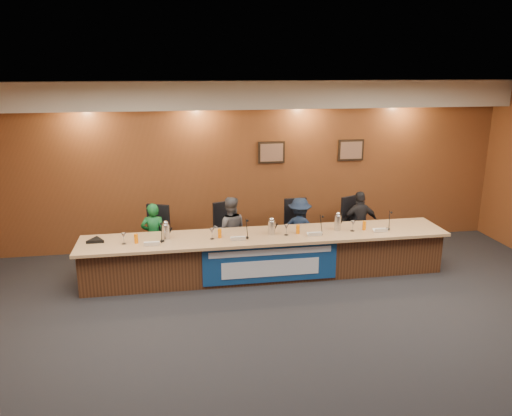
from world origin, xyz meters
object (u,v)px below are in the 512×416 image
at_px(panelist_a, 154,236).
at_px(carafe_mid, 272,228).
at_px(office_chair_a, 154,240).
at_px(office_chair_d, 357,229).
at_px(banner, 271,263).
at_px(speakerphone, 96,240).
at_px(dais_body, 266,256).
at_px(carafe_left, 166,232).
at_px(carafe_right, 338,223).
at_px(office_chair_b, 229,236).
at_px(panelist_b, 230,231).
at_px(panelist_d, 360,224).
at_px(panelist_c, 299,229).
at_px(office_chair_c, 298,232).

xyz_separation_m(panelist_a, carafe_mid, (1.95, -0.70, 0.27)).
bearing_deg(office_chair_a, office_chair_d, 22.82).
bearing_deg(carafe_mid, banner, -103.19).
bearing_deg(carafe_mid, speakerphone, 178.01).
bearing_deg(dais_body, speakerphone, 178.97).
distance_m(carafe_left, carafe_right, 2.88).
bearing_deg(office_chair_b, panelist_b, -109.22).
xyz_separation_m(panelist_a, speakerphone, (-0.88, -0.60, 0.18)).
bearing_deg(panelist_d, office_chair_b, -2.39).
bearing_deg(carafe_mid, carafe_right, 1.06).
xyz_separation_m(office_chair_a, office_chair_b, (1.34, 0.00, 0.00)).
xyz_separation_m(dais_body, panelist_b, (-0.53, 0.65, 0.27)).
bearing_deg(office_chair_b, carafe_right, -43.11).
distance_m(dais_body, panelist_c, 1.02).
relative_size(panelist_c, office_chair_b, 2.42).
bearing_deg(carafe_right, carafe_left, 179.27).
bearing_deg(panelist_a, carafe_right, 169.87).
height_order(panelist_b, speakerphone, panelist_b).
height_order(panelist_c, office_chair_a, panelist_c).
xyz_separation_m(office_chair_d, carafe_left, (-3.55, -0.75, 0.39)).
distance_m(panelist_d, office_chair_b, 2.44).
height_order(office_chair_a, office_chair_c, same).
distance_m(dais_body, carafe_right, 1.34).
distance_m(dais_body, office_chair_a, 2.02).
xyz_separation_m(office_chair_d, carafe_mid, (-1.82, -0.80, 0.38)).
xyz_separation_m(banner, carafe_right, (1.23, 0.39, 0.50)).
xyz_separation_m(panelist_c, speakerphone, (-3.50, -0.60, 0.20)).
height_order(office_chair_b, office_chair_c, same).
distance_m(panelist_b, carafe_right, 1.91).
relative_size(panelist_a, panelist_c, 1.02).
bearing_deg(panelist_d, office_chair_c, -4.99).
distance_m(office_chair_d, speakerphone, 4.72).
height_order(panelist_c, office_chair_d, panelist_c).
distance_m(panelist_c, carafe_right, 0.89).
relative_size(carafe_left, speakerphone, 0.76).
relative_size(panelist_a, office_chair_b, 2.47).
relative_size(panelist_a, panelist_d, 0.96).
xyz_separation_m(office_chair_b, speakerphone, (-2.22, -0.70, 0.30)).
bearing_deg(carafe_mid, panelist_a, 160.21).
xyz_separation_m(office_chair_c, office_chair_d, (1.15, 0.00, 0.00)).
bearing_deg(panelist_a, panelist_d, -177.74).
distance_m(banner, panelist_c, 1.32).
bearing_deg(panelist_c, banner, 75.82).
distance_m(office_chair_b, carafe_mid, 1.08).
relative_size(banner, carafe_left, 9.04).
bearing_deg(dais_body, panelist_a, 160.71).
xyz_separation_m(panelist_b, carafe_left, (-1.11, -0.65, 0.25)).
bearing_deg(panelist_c, office_chair_b, 16.42).
xyz_separation_m(dais_body, office_chair_a, (-1.87, 0.75, 0.13)).
distance_m(office_chair_c, office_chair_d, 1.15).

